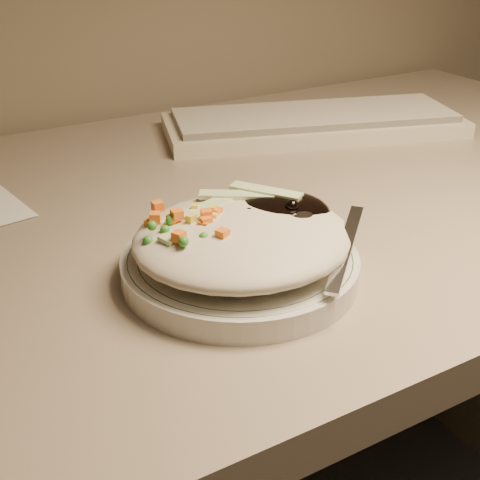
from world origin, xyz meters
TOP-DOWN VIEW (x-y plane):
  - desk at (0.00, 1.38)m, footprint 1.40×0.70m
  - plate at (-0.04, 1.22)m, footprint 0.21×0.21m
  - plate_rim at (-0.04, 1.22)m, footprint 0.20×0.20m
  - meal at (-0.04, 1.22)m, footprint 0.20×0.19m
  - keyboard at (0.26, 1.52)m, footprint 0.45×0.27m

SIDE VIEW (x-z plane):
  - desk at x=0.00m, z-range 0.17..0.91m
  - plate at x=-0.04m, z-range 0.74..0.76m
  - keyboard at x=0.26m, z-range 0.74..0.77m
  - plate_rim at x=-0.04m, z-range 0.76..0.76m
  - meal at x=-0.04m, z-range 0.76..0.81m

